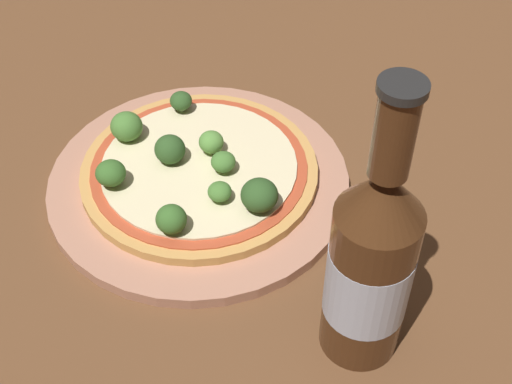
# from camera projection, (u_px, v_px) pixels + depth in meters

# --- Properties ---
(ground_plane) EXTENTS (3.00, 3.00, 0.00)m
(ground_plane) POSITION_uv_depth(u_px,v_px,m) (218.00, 192.00, 0.71)
(ground_plane) COLOR brown
(plate) EXTENTS (0.30, 0.30, 0.01)m
(plate) POSITION_uv_depth(u_px,v_px,m) (199.00, 182.00, 0.71)
(plate) COLOR tan
(plate) RESTS_ON ground_plane
(pizza) EXTENTS (0.23, 0.23, 0.01)m
(pizza) POSITION_uv_depth(u_px,v_px,m) (199.00, 170.00, 0.70)
(pizza) COLOR tan
(pizza) RESTS_ON plate
(broccoli_floret_0) EXTENTS (0.02, 0.02, 0.02)m
(broccoli_floret_0) POSITION_uv_depth(u_px,v_px,m) (178.00, 102.00, 0.75)
(broccoli_floret_0) COLOR #7A9E5B
(broccoli_floret_0) RESTS_ON pizza
(broccoli_floret_1) EXTENTS (0.03, 0.03, 0.03)m
(broccoli_floret_1) POSITION_uv_depth(u_px,v_px,m) (170.00, 149.00, 0.69)
(broccoli_floret_1) COLOR #7A9E5B
(broccoli_floret_1) RESTS_ON pizza
(broccoli_floret_2) EXTENTS (0.02, 0.02, 0.02)m
(broccoli_floret_2) POSITION_uv_depth(u_px,v_px,m) (211.00, 142.00, 0.70)
(broccoli_floret_2) COLOR #7A9E5B
(broccoli_floret_2) RESTS_ON pizza
(broccoli_floret_3) EXTENTS (0.03, 0.03, 0.03)m
(broccoli_floret_3) POSITION_uv_depth(u_px,v_px,m) (171.00, 219.00, 0.63)
(broccoli_floret_3) COLOR #7A9E5B
(broccoli_floret_3) RESTS_ON pizza
(broccoli_floret_4) EXTENTS (0.03, 0.03, 0.03)m
(broccoli_floret_4) POSITION_uv_depth(u_px,v_px,m) (111.00, 173.00, 0.67)
(broccoli_floret_4) COLOR #7A9E5B
(broccoli_floret_4) RESTS_ON pizza
(broccoli_floret_5) EXTENTS (0.02, 0.02, 0.02)m
(broccoli_floret_5) POSITION_uv_depth(u_px,v_px,m) (223.00, 162.00, 0.68)
(broccoli_floret_5) COLOR #7A9E5B
(broccoli_floret_5) RESTS_ON pizza
(broccoli_floret_6) EXTENTS (0.03, 0.03, 0.03)m
(broccoli_floret_6) POSITION_uv_depth(u_px,v_px,m) (127.00, 126.00, 0.71)
(broccoli_floret_6) COLOR #7A9E5B
(broccoli_floret_6) RESTS_ON pizza
(broccoli_floret_7) EXTENTS (0.02, 0.02, 0.02)m
(broccoli_floret_7) POSITION_uv_depth(u_px,v_px,m) (220.00, 192.00, 0.66)
(broccoli_floret_7) COLOR #7A9E5B
(broccoli_floret_7) RESTS_ON pizza
(broccoli_floret_8) EXTENTS (0.03, 0.03, 0.03)m
(broccoli_floret_8) POSITION_uv_depth(u_px,v_px,m) (259.00, 195.00, 0.64)
(broccoli_floret_8) COLOR #7A9E5B
(broccoli_floret_8) RESTS_ON pizza
(beer_bottle) EXTENTS (0.06, 0.06, 0.26)m
(beer_bottle) POSITION_uv_depth(u_px,v_px,m) (371.00, 264.00, 0.52)
(beer_bottle) COLOR #472814
(beer_bottle) RESTS_ON ground_plane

